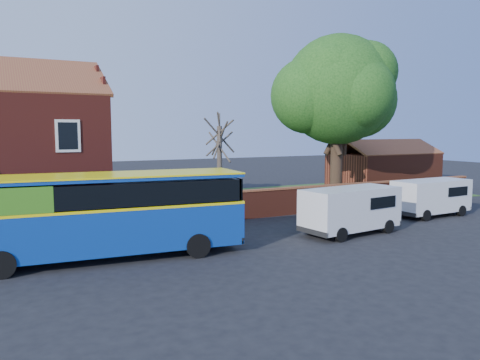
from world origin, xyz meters
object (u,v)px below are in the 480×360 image
van_near (351,208)px  van_far (431,196)px  bus (93,212)px  large_tree (337,94)px

van_near → van_far: bearing=5.2°
bus → van_far: 18.75m
van_near → large_tree: large_tree is taller
van_near → van_far: (7.17, 1.49, -0.06)m
bus → large_tree: large_tree is taller
van_far → bus: bearing=179.5°
van_far → large_tree: large_tree is taller
van_far → large_tree: (-1.44, 6.79, 6.15)m
van_near → van_far: 7.32m
van_near → large_tree: (5.73, 8.28, 6.09)m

